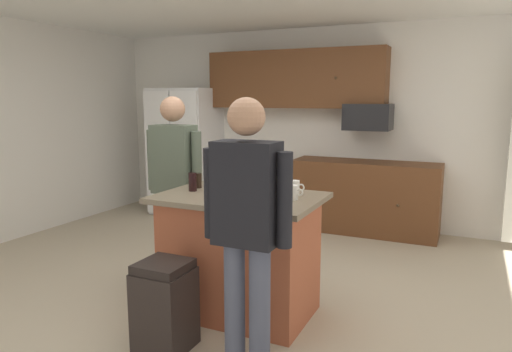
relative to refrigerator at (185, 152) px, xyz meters
The scene contains 17 objects.
floor 3.24m from the refrigerator, 49.98° to the right, with size 7.04×7.04×0.00m, color #B7A88E.
back_wall 2.08m from the refrigerator, 11.81° to the left, with size 6.40×0.10×2.60m, color white.
cabinet_run_upper 1.91m from the refrigerator, ahead, with size 2.40×0.38×0.75m.
cabinet_run_lower 2.64m from the refrigerator, ahead, with size 1.80×0.63×0.90m.
refrigerator is the anchor object (origin of this frame).
microwave_over_range 2.66m from the refrigerator, ahead, with size 0.56×0.40×0.32m, color black.
kitchen_island 3.42m from the refrigerator, 49.76° to the right, with size 1.24×0.84×0.95m.
person_guest_left 2.60m from the refrigerator, 58.83° to the right, with size 0.57×0.22×1.70m.
person_guest_by_door 4.19m from the refrigerator, 51.75° to the right, with size 0.57×0.22×1.68m.
mug_blue_stoneware 3.51m from the refrigerator, 42.99° to the right, with size 0.12×0.08×0.11m.
tumbler_amber 3.10m from the refrigerator, 49.73° to the right, with size 0.06×0.06×0.14m.
glass_short_whisky 3.81m from the refrigerator, 47.05° to the right, with size 0.06×0.06×0.17m.
glass_pilsner 3.16m from the refrigerator, 55.61° to the right, with size 0.07×0.07×0.15m.
glass_stout_tall 3.03m from the refrigerator, 54.76° to the right, with size 0.07×0.07×0.12m.
mug_ceramic_white 3.67m from the refrigerator, 44.51° to the right, with size 0.13×0.09×0.11m.
serving_tray 3.50m from the refrigerator, 48.94° to the right, with size 0.44×0.30×0.04m.
trash_bin 3.89m from the refrigerator, 58.95° to the right, with size 0.34×0.34×0.61m.
Camera 1 is at (1.77, -3.32, 1.68)m, focal length 32.76 mm.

